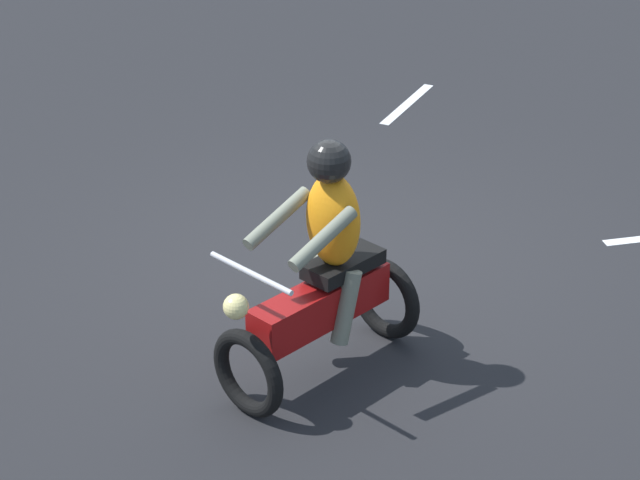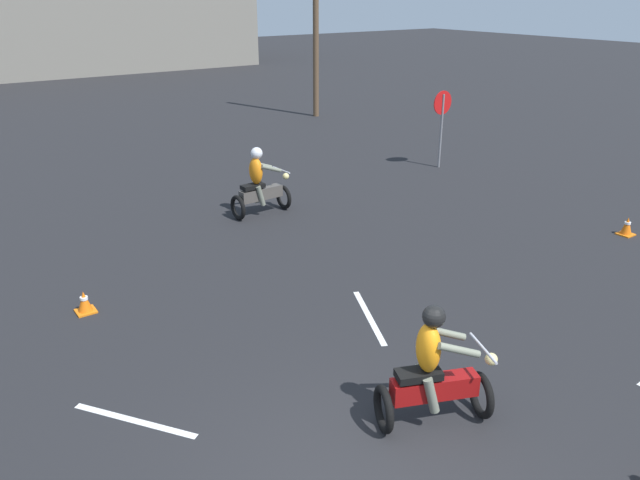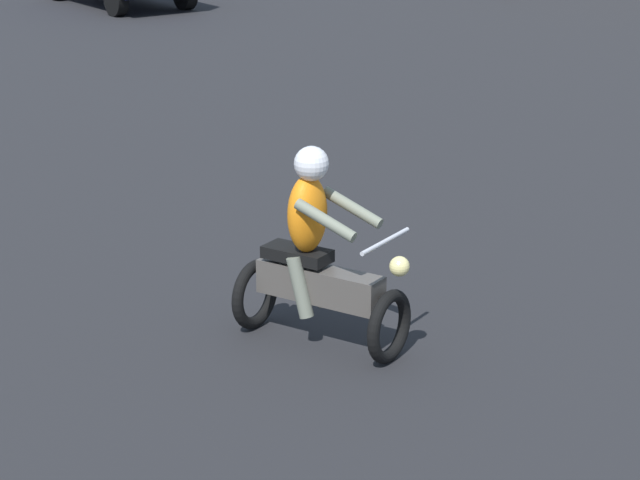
% 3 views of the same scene
% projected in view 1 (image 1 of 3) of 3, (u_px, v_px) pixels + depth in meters
% --- Properties ---
extents(ground_plane, '(120.00, 120.00, 0.00)m').
position_uv_depth(ground_plane, '(334.00, 261.00, 9.75)').
color(ground_plane, black).
extents(motorcycle_rider_foreground, '(1.54, 1.10, 1.66)m').
position_uv_depth(motorcycle_rider_foreground, '(324.00, 276.00, 8.05)').
color(motorcycle_rider_foreground, black).
rests_on(motorcycle_rider_foreground, ground).
extents(lane_stripe_w, '(1.22, 0.18, 0.01)m').
position_uv_depth(lane_stripe_w, '(407.00, 104.00, 12.69)').
color(lane_stripe_w, silver).
rests_on(lane_stripe_w, ground).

